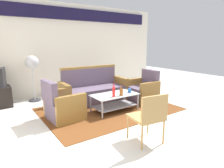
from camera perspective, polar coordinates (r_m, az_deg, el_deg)
ground_plane at (r=4.32m, az=6.40°, el=-10.03°), size 14.00×14.00×0.00m
wall_back at (r=6.61m, az=-11.19°, el=10.63°), size 6.52×0.19×2.80m
rug at (r=4.88m, az=-0.83°, el=-7.24°), size 3.15×2.21×0.01m
couch at (r=5.36m, az=-5.27°, el=-2.05°), size 1.83×0.81×0.96m
armchair_left at (r=4.32m, az=-14.13°, el=-6.27°), size 0.74×0.80×0.85m
armchair_right at (r=5.54m, az=8.91°, el=-1.98°), size 0.71×0.77×0.85m
coffee_table at (r=4.68m, az=0.77°, el=-4.66°), size 1.10×0.60×0.40m
bottle_brown at (r=4.52m, az=2.71°, el=-2.32°), size 0.08×0.08×0.23m
bottle_red at (r=4.41m, az=0.51°, el=-2.24°), size 0.06×0.06×0.31m
cup at (r=4.80m, az=5.14°, el=-1.93°), size 0.08×0.08×0.10m
pedestal_fan at (r=5.76m, az=-22.28°, el=5.16°), size 0.36×0.36×1.27m
wicker_chair at (r=3.20m, az=10.79°, el=-8.76°), size 0.54×0.54×0.84m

